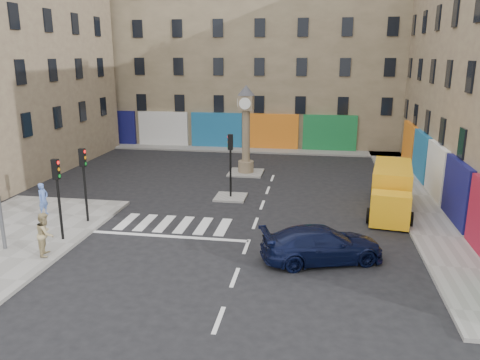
% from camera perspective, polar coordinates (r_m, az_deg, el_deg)
% --- Properties ---
extents(ground, '(120.00, 120.00, 0.00)m').
position_cam_1_polar(ground, '(20.00, 0.37, -9.25)').
color(ground, black).
rests_on(ground, ground).
extents(sidewalk_right, '(2.60, 30.00, 0.15)m').
position_cam_1_polar(sidewalk_right, '(29.75, 20.33, -1.81)').
color(sidewalk_right, gray).
rests_on(sidewalk_right, ground).
extents(sidewalk_far, '(32.00, 2.40, 0.15)m').
position_cam_1_polar(sidewalk_far, '(41.59, -0.32, 3.76)').
color(sidewalk_far, gray).
rests_on(sidewalk_far, ground).
extents(island_near, '(1.80, 1.80, 0.12)m').
position_cam_1_polar(island_near, '(27.68, -1.14, -2.11)').
color(island_near, gray).
rests_on(island_near, ground).
extents(island_far, '(2.40, 2.40, 0.12)m').
position_cam_1_polar(island_far, '(33.38, 0.72, 0.90)').
color(island_far, gray).
rests_on(island_far, ground).
extents(building_far, '(32.00, 10.00, 17.00)m').
position_cam_1_polar(building_far, '(46.51, 0.91, 15.40)').
color(building_far, gray).
rests_on(building_far, ground).
extents(traffic_light_left_near, '(0.28, 0.22, 3.70)m').
position_cam_1_polar(traffic_light_left_near, '(22.06, -21.35, -0.74)').
color(traffic_light_left_near, black).
rests_on(traffic_light_left_near, sidewalk_left).
extents(traffic_light_left_far, '(0.28, 0.22, 3.70)m').
position_cam_1_polar(traffic_light_left_far, '(24.08, -18.51, 0.79)').
color(traffic_light_left_far, black).
rests_on(traffic_light_left_far, sidewalk_left).
extents(traffic_light_island, '(0.28, 0.22, 3.70)m').
position_cam_1_polar(traffic_light_island, '(27.04, -1.17, 3.02)').
color(traffic_light_island, black).
rests_on(traffic_light_island, island_near).
extents(clock_pillar, '(1.20, 1.20, 6.10)m').
position_cam_1_polar(clock_pillar, '(32.70, 0.74, 6.83)').
color(clock_pillar, '#8E7D5D').
rests_on(clock_pillar, island_far).
extents(navy_sedan, '(5.40, 3.53, 1.45)m').
position_cam_1_polar(navy_sedan, '(19.57, 9.97, -7.73)').
color(navy_sedan, black).
rests_on(navy_sedan, ground).
extents(yellow_van, '(2.95, 6.68, 2.35)m').
position_cam_1_polar(yellow_van, '(26.60, 17.97, -1.09)').
color(yellow_van, '#FCAF15').
rests_on(yellow_van, ground).
extents(pedestrian_blue, '(0.51, 0.68, 1.71)m').
position_cam_1_polar(pedestrian_blue, '(26.23, -22.87, -2.16)').
color(pedestrian_blue, '#5171BB').
rests_on(pedestrian_blue, sidewalk_left).
extents(pedestrian_tan, '(0.95, 1.07, 1.82)m').
position_cam_1_polar(pedestrian_tan, '(21.04, -22.65, -6.08)').
color(pedestrian_tan, tan).
rests_on(pedestrian_tan, sidewalk_left).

